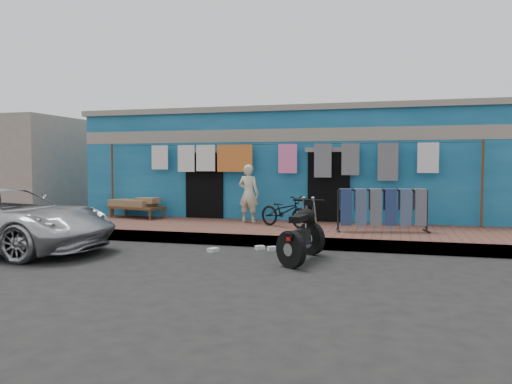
# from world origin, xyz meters

# --- Properties ---
(ground) EXTENTS (80.00, 80.00, 0.00)m
(ground) POSITION_xyz_m (0.00, 0.00, 0.00)
(ground) COLOR black
(ground) RESTS_ON ground
(sidewalk) EXTENTS (28.00, 3.00, 0.25)m
(sidewalk) POSITION_xyz_m (0.00, 3.00, 0.12)
(sidewalk) COLOR brown
(sidewalk) RESTS_ON ground
(curb) EXTENTS (28.00, 0.10, 0.25)m
(curb) POSITION_xyz_m (0.00, 1.55, 0.12)
(curb) COLOR gray
(curb) RESTS_ON ground
(building) EXTENTS (12.20, 5.20, 3.36)m
(building) POSITION_xyz_m (-0.00, 6.99, 1.69)
(building) COLOR #155781
(building) RESTS_ON ground
(neighbor_left) EXTENTS (6.00, 5.00, 3.40)m
(neighbor_left) POSITION_xyz_m (-11.00, 7.00, 1.70)
(neighbor_left) COLOR #9E9384
(neighbor_left) RESTS_ON ground
(clothesline) EXTENTS (10.06, 0.06, 2.10)m
(clothesline) POSITION_xyz_m (0.01, 4.25, 1.82)
(clothesline) COLOR brown
(clothesline) RESTS_ON sidewalk
(car) EXTENTS (4.84, 2.33, 1.34)m
(car) POSITION_xyz_m (-4.71, -0.37, 0.67)
(car) COLOR silver
(car) RESTS_ON ground
(seated_person) EXTENTS (0.59, 0.44, 1.51)m
(seated_person) POSITION_xyz_m (-0.68, 3.73, 1.01)
(seated_person) COLOR beige
(seated_person) RESTS_ON sidewalk
(bicycle) EXTENTS (1.52, 1.13, 0.94)m
(bicycle) POSITION_xyz_m (0.42, 3.05, 0.72)
(bicycle) COLOR black
(bicycle) RESTS_ON sidewalk
(motorcycle) EXTENTS (0.92, 1.81, 1.10)m
(motorcycle) POSITION_xyz_m (1.35, 0.26, 0.55)
(motorcycle) COLOR black
(motorcycle) RESTS_ON ground
(charpoy) EXTENTS (2.00, 1.53, 0.55)m
(charpoy) POSITION_xyz_m (-4.05, 3.98, 0.53)
(charpoy) COLOR brown
(charpoy) RESTS_ON sidewalk
(jeans_rack) EXTENTS (2.26, 1.29, 1.00)m
(jeans_rack) POSITION_xyz_m (2.72, 2.86, 0.75)
(jeans_rack) COLOR black
(jeans_rack) RESTS_ON sidewalk
(litter_a) EXTENTS (0.24, 0.23, 0.08)m
(litter_a) POSITION_xyz_m (0.31, 1.20, 0.04)
(litter_a) COLOR silver
(litter_a) RESTS_ON ground
(litter_b) EXTENTS (0.22, 0.20, 0.09)m
(litter_b) POSITION_xyz_m (0.58, 1.15, 0.04)
(litter_b) COLOR silver
(litter_b) RESTS_ON ground
(litter_c) EXTENTS (0.24, 0.26, 0.08)m
(litter_c) POSITION_xyz_m (-0.53, 0.67, 0.04)
(litter_c) COLOR silver
(litter_c) RESTS_ON ground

